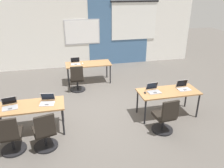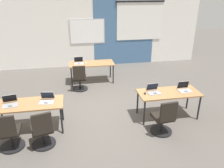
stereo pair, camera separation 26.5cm
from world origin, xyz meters
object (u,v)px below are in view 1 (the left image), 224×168
object	(u,v)px
laptop_near_right_end	(183,87)
laptop_near_right_inner	(153,90)
desk_far_center	(88,65)
chair_near_right_inner	(165,118)
chair_near_left_inner	(45,134)
mouse_near_right_inner	(145,93)
desk_near_right	(168,93)
laptop_near_left_end	(10,105)
chair_far_left	(77,80)
laptop_near_left_inner	(47,101)
mouse_far_left	(82,63)
laptop_far_left	(75,63)
desk_near_left	(29,108)
chair_near_left_end	(11,138)

from	to	relation	value
laptop_near_right_end	laptop_near_right_inner	distance (m)	0.84
desk_far_center	chair_near_right_inner	world-z (taller)	chair_near_right_inner
chair_near_left_inner	mouse_near_right_inner	bearing A→B (deg)	-177.53
desk_near_right	desk_far_center	size ratio (longest dim) A/B	1.00
laptop_near_left_end	laptop_near_right_inner	world-z (taller)	laptop_near_right_inner
chair_near_left_inner	chair_far_left	xyz separation A→B (m)	(0.93, 2.84, 0.00)
laptop_near_right_end	laptop_near_left_inner	distance (m)	3.52
laptop_near_left_inner	mouse_far_left	xyz separation A→B (m)	(1.12, 2.77, -0.03)
mouse_near_right_inner	laptop_far_left	bearing A→B (deg)	118.68
desk_far_center	mouse_far_left	size ratio (longest dim) A/B	15.61
laptop_far_left	desk_near_left	bearing A→B (deg)	-114.53
desk_far_center	laptop_near_right_inner	size ratio (longest dim) A/B	4.55
laptop_near_right_end	chair_near_right_inner	size ratio (longest dim) A/B	0.36
chair_near_right_inner	desk_near_left	bearing A→B (deg)	-18.23
laptop_near_left_inner	desk_far_center	bearing A→B (deg)	73.19
mouse_far_left	chair_far_left	distance (m)	0.82
desk_near_right	laptop_near_left_end	size ratio (longest dim) A/B	4.21
laptop_far_left	mouse_far_left	size ratio (longest dim) A/B	3.22
desk_far_center	laptop_near_left_inner	bearing A→B (deg)	-115.56
chair_near_left_end	chair_near_left_inner	distance (m)	0.68
mouse_near_right_inner	chair_near_right_inner	world-z (taller)	chair_near_right_inner
laptop_far_left	chair_near_left_end	bearing A→B (deg)	-114.72
chair_near_left_inner	desk_near_right	bearing A→B (deg)	179.09
laptop_near_right_end	laptop_near_right_inner	size ratio (longest dim) A/B	0.95
laptop_near_left_end	mouse_near_right_inner	distance (m)	3.25
desk_near_left	laptop_near_left_inner	size ratio (longest dim) A/B	4.28
desk_far_center	chair_near_right_inner	size ratio (longest dim) A/B	1.74
chair_near_left_end	mouse_near_right_inner	size ratio (longest dim) A/B	8.40
desk_far_center	mouse_far_left	distance (m)	0.22
laptop_far_left	chair_far_left	world-z (taller)	laptop_far_left
desk_near_right	laptop_near_right_end	world-z (taller)	laptop_near_right_end
chair_near_left_end	laptop_near_left_inner	distance (m)	1.11
laptop_near_left_end	desk_near_left	bearing A→B (deg)	-11.27
desk_near_left	laptop_near_left_end	xyz separation A→B (m)	(-0.40, 0.01, 0.11)
mouse_far_left	chair_near_right_inner	bearing A→B (deg)	-66.30
chair_near_right_inner	chair_far_left	size ratio (longest dim) A/B	1.00
desk_near_right	chair_near_left_end	world-z (taller)	chair_near_left_end
chair_near_left_inner	chair_far_left	distance (m)	2.98
desk_near_right	mouse_near_right_inner	xyz separation A→B (m)	(-0.65, 0.01, 0.08)
laptop_near_right_inner	chair_near_left_inner	distance (m)	2.88
laptop_near_left_end	laptop_near_left_inner	xyz separation A→B (m)	(0.82, 0.02, -0.00)
chair_near_right_inner	laptop_near_right_end	bearing A→B (deg)	-143.10
chair_near_right_inner	chair_near_left_inner	xyz separation A→B (m)	(-2.74, 0.01, 0.00)
laptop_near_left_end	chair_near_right_inner	world-z (taller)	laptop_near_left_end
laptop_near_right_end	chair_far_left	distance (m)	3.40
desk_near_left	laptop_near_left_end	size ratio (longest dim) A/B	4.21
desk_near_left	chair_near_right_inner	bearing A→B (deg)	-13.26
desk_far_center	mouse_near_right_inner	size ratio (longest dim) A/B	14.61
desk_far_center	chair_near_left_end	distance (m)	4.07
desk_near_right	laptop_far_left	xyz separation A→B (m)	(-2.20, 2.84, 0.11)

